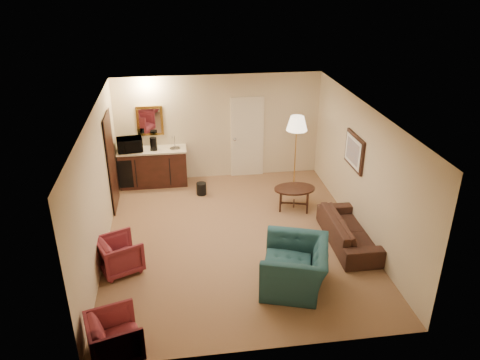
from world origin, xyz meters
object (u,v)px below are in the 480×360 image
object	(u,v)px
teal_armchair	(295,259)
rose_chair_far	(115,335)
rose_chair_near	(120,253)
wetbar_cabinet	(153,167)
floor_lamp	(295,153)
microwave	(129,143)
waste_bin	(201,189)
coffee_maker	(153,144)
sofa	(349,226)
coffee_table	(294,198)

from	to	relation	value
teal_armchair	rose_chair_far	size ratio (longest dim) A/B	1.70
rose_chair_near	rose_chair_far	xyz separation A→B (m)	(0.11, -2.02, 0.00)
wetbar_cabinet	rose_chair_far	bearing A→B (deg)	-94.00
teal_armchair	rose_chair_near	bearing A→B (deg)	-88.78
rose_chair_far	floor_lamp	distance (m)	6.13
wetbar_cabinet	microwave	bearing A→B (deg)	-175.32
rose_chair_far	waste_bin	xyz separation A→B (m)	(1.50, 4.80, -0.21)
floor_lamp	coffee_maker	distance (m)	3.36
floor_lamp	waste_bin	bearing A→B (deg)	-179.32
microwave	coffee_maker	world-z (taller)	microwave
sofa	floor_lamp	world-z (taller)	floor_lamp
coffee_table	coffee_maker	xyz separation A→B (m)	(-3.04, 1.68, 0.81)
rose_chair_near	floor_lamp	world-z (taller)	floor_lamp
floor_lamp	coffee_maker	world-z (taller)	floor_lamp
coffee_table	coffee_maker	world-z (taller)	coffee_maker
sofa	coffee_table	xyz separation A→B (m)	(-0.71, 1.50, -0.11)
teal_armchair	wetbar_cabinet	bearing A→B (deg)	-133.09
wetbar_cabinet	rose_chair_near	bearing A→B (deg)	-98.14
rose_chair_near	floor_lamp	distance (m)	4.79
wetbar_cabinet	microwave	world-z (taller)	microwave
coffee_table	coffee_maker	bearing A→B (deg)	151.08
floor_lamp	microwave	world-z (taller)	floor_lamp
wetbar_cabinet	floor_lamp	distance (m)	3.45
floor_lamp	waste_bin	size ratio (longest dim) A/B	6.29
coffee_maker	teal_armchair	bearing A→B (deg)	-51.72
floor_lamp	sofa	bearing A→B (deg)	-79.89
teal_armchair	waste_bin	size ratio (longest dim) A/B	4.18
sofa	coffee_table	size ratio (longest dim) A/B	2.09
waste_bin	coffee_maker	xyz separation A→B (m)	(-1.06, 0.68, 0.93)
teal_armchair	coffee_maker	xyz separation A→B (m)	(-2.38, 4.33, 0.55)
wetbar_cabinet	rose_chair_far	distance (m)	5.53
rose_chair_near	rose_chair_far	size ratio (longest dim) A/B	0.99
sofa	coffee_maker	bearing A→B (deg)	50.52
sofa	rose_chair_far	world-z (taller)	sofa
rose_chair_near	coffee_maker	xyz separation A→B (m)	(0.55, 3.46, 0.72)
teal_armchair	coffee_maker	bearing A→B (deg)	-133.41
floor_lamp	waste_bin	distance (m)	2.36
waste_bin	coffee_table	bearing A→B (deg)	-26.78
floor_lamp	microwave	bearing A→B (deg)	170.38
sofa	teal_armchair	world-z (taller)	teal_armchair
teal_armchair	floor_lamp	xyz separation A→B (m)	(0.91, 3.67, 0.38)
sofa	teal_armchair	size ratio (longest dim) A/B	1.56
rose_chair_far	microwave	bearing A→B (deg)	-14.96
coffee_table	microwave	xyz separation A→B (m)	(-3.59, 1.68, 0.86)
teal_armchair	waste_bin	bearing A→B (deg)	-142.31
sofa	teal_armchair	xyz separation A→B (m)	(-1.36, -1.15, 0.16)
sofa	coffee_maker	distance (m)	4.96
floor_lamp	wetbar_cabinet	bearing A→B (deg)	168.30
wetbar_cabinet	teal_armchair	xyz separation A→B (m)	(2.44, -4.37, 0.07)
waste_bin	coffee_maker	size ratio (longest dim) A/B	0.94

